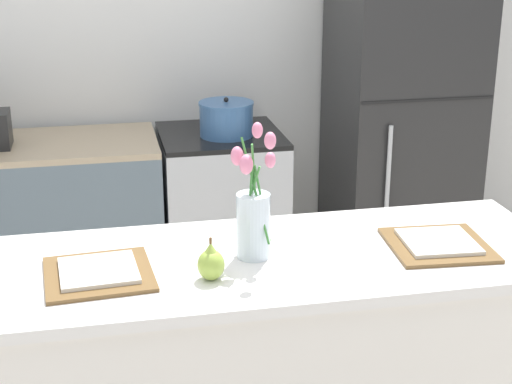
# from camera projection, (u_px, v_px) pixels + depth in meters

# --- Properties ---
(back_wall) EXTENTS (5.20, 0.08, 2.70)m
(back_wall) POSITION_uv_depth(u_px,v_px,m) (188.00, 32.00, 4.10)
(back_wall) COLOR silver
(back_wall) RESTS_ON ground_plane
(stove_range) EXTENTS (0.60, 0.61, 0.90)m
(stove_range) POSITION_uv_depth(u_px,v_px,m) (222.00, 218.00, 4.05)
(stove_range) COLOR #B2B5B7
(stove_range) RESTS_ON ground_plane
(refrigerator) EXTENTS (0.68, 0.67, 1.77)m
(refrigerator) POSITION_uv_depth(u_px,v_px,m) (400.00, 127.00, 4.09)
(refrigerator) COLOR black
(refrigerator) RESTS_ON ground_plane
(flower_vase) EXTENTS (0.12, 0.16, 0.41)m
(flower_vase) POSITION_uv_depth(u_px,v_px,m) (253.00, 215.00, 2.34)
(flower_vase) COLOR silver
(flower_vase) RESTS_ON kitchen_island
(pear_figurine) EXTENTS (0.08, 0.08, 0.13)m
(pear_figurine) POSITION_uv_depth(u_px,v_px,m) (211.00, 263.00, 2.21)
(pear_figurine) COLOR #9EBC47
(pear_figurine) RESTS_ON kitchen_island
(plate_setting_left) EXTENTS (0.32, 0.32, 0.02)m
(plate_setting_left) POSITION_uv_depth(u_px,v_px,m) (99.00, 273.00, 2.25)
(plate_setting_left) COLOR brown
(plate_setting_left) RESTS_ON kitchen_island
(plate_setting_right) EXTENTS (0.32, 0.32, 0.02)m
(plate_setting_right) POSITION_uv_depth(u_px,v_px,m) (438.00, 244.00, 2.45)
(plate_setting_right) COLOR brown
(plate_setting_right) RESTS_ON kitchen_island
(cooking_pot) EXTENTS (0.27, 0.27, 0.19)m
(cooking_pot) POSITION_uv_depth(u_px,v_px,m) (226.00, 119.00, 3.82)
(cooking_pot) COLOR #386093
(cooking_pot) RESTS_ON stove_range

